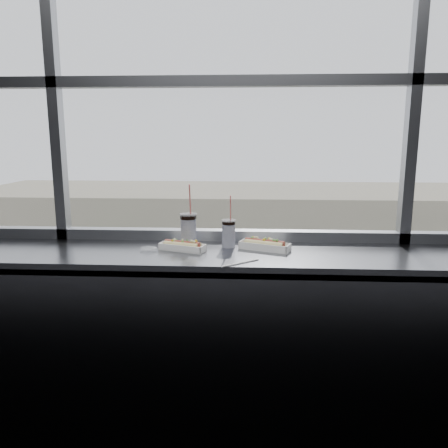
# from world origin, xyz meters

# --- Properties ---
(wall_back_lower) EXTENTS (6.00, 0.00, 6.00)m
(wall_back_lower) POSITION_xyz_m (0.00, 1.50, 0.55)
(wall_back_lower) COLOR black
(wall_back_lower) RESTS_ON ground
(window_glass) EXTENTS (6.00, 0.00, 6.00)m
(window_glass) POSITION_xyz_m (0.00, 1.52, 2.30)
(window_glass) COLOR silver
(window_glass) RESTS_ON ground
(window_mullions) EXTENTS (6.00, 0.08, 2.40)m
(window_mullions) POSITION_xyz_m (0.00, 1.50, 2.30)
(window_mullions) COLOR gray
(window_mullions) RESTS_ON ground
(counter) EXTENTS (6.00, 0.55, 0.06)m
(counter) POSITION_xyz_m (0.00, 1.23, 1.07)
(counter) COLOR gray
(counter) RESTS_ON ground
(counter_fascia) EXTENTS (6.00, 0.04, 1.04)m
(counter_fascia) POSITION_xyz_m (0.00, 0.97, 0.55)
(counter_fascia) COLOR gray
(counter_fascia) RESTS_ON ground
(hotdog_tray_left) EXTENTS (0.26, 0.16, 0.06)m
(hotdog_tray_left) POSITION_xyz_m (-0.24, 1.24, 1.13)
(hotdog_tray_left) COLOR white
(hotdog_tray_left) RESTS_ON counter
(hotdog_tray_right) EXTENTS (0.29, 0.18, 0.07)m
(hotdog_tray_right) POSITION_xyz_m (0.20, 1.28, 1.13)
(hotdog_tray_right) COLOR white
(hotdog_tray_right) RESTS_ON counter
(soda_cup_left) EXTENTS (0.10, 0.10, 0.35)m
(soda_cup_left) POSITION_xyz_m (-0.22, 1.34, 1.20)
(soda_cup_left) COLOR white
(soda_cup_left) RESTS_ON counter
(soda_cup_right) EXTENTS (0.08, 0.08, 0.29)m
(soda_cup_right) POSITION_xyz_m (0.00, 1.33, 1.18)
(soda_cup_right) COLOR white
(soda_cup_right) RESTS_ON counter
(loose_straw) EXTENTS (0.18, 0.14, 0.01)m
(loose_straw) POSITION_xyz_m (0.07, 1.01, 1.10)
(loose_straw) COLOR white
(loose_straw) RESTS_ON counter
(wrapper) EXTENTS (0.10, 0.07, 0.02)m
(wrapper) POSITION_xyz_m (-0.42, 1.22, 1.11)
(wrapper) COLOR silver
(wrapper) RESTS_ON counter
(plaza_ground) EXTENTS (120.00, 120.00, 0.00)m
(plaza_ground) POSITION_xyz_m (0.00, 45.00, -11.00)
(plaza_ground) COLOR #BDBDBD
(plaza_ground) RESTS_ON ground
(street_asphalt) EXTENTS (80.00, 10.00, 0.06)m
(street_asphalt) POSITION_xyz_m (0.00, 21.50, -10.97)
(street_asphalt) COLOR black
(street_asphalt) RESTS_ON plaza_ground
(far_sidewalk) EXTENTS (80.00, 6.00, 0.04)m
(far_sidewalk) POSITION_xyz_m (0.00, 29.50, -10.98)
(far_sidewalk) COLOR #BDBDBD
(far_sidewalk) RESTS_ON plaza_ground
(far_building) EXTENTS (50.00, 14.00, 8.00)m
(far_building) POSITION_xyz_m (0.00, 39.50, -7.00)
(far_building) COLOR gray
(far_building) RESTS_ON plaza_ground
(car_far_c) EXTENTS (2.91, 6.84, 2.27)m
(car_far_c) POSITION_xyz_m (12.60, 25.50, -9.80)
(car_far_c) COLOR #FFF5C7
(car_far_c) RESTS_ON street_asphalt
(car_near_b) EXTENTS (3.31, 6.96, 2.26)m
(car_near_b) POSITION_xyz_m (-6.46, 17.50, -9.81)
(car_near_b) COLOR #363433
(car_near_b) RESTS_ON street_asphalt
(car_far_a) EXTENTS (3.04, 6.88, 2.27)m
(car_far_a) POSITION_xyz_m (-10.67, 25.50, -9.81)
(car_far_a) COLOR black
(car_far_a) RESTS_ON street_asphalt
(car_far_b) EXTENTS (3.38, 6.76, 2.17)m
(car_far_b) POSITION_xyz_m (1.54, 25.50, -9.85)
(car_far_b) COLOR maroon
(car_far_b) RESTS_ON street_asphalt
(pedestrian_a) EXTENTS (0.87, 0.65, 1.96)m
(pedestrian_a) POSITION_xyz_m (-5.42, 30.29, -9.98)
(pedestrian_a) COLOR #66605B
(pedestrian_a) RESTS_ON far_sidewalk
(pedestrian_c) EXTENTS (1.01, 0.75, 2.26)m
(pedestrian_c) POSITION_xyz_m (3.91, 29.84, -9.83)
(pedestrian_c) COLOR #66605B
(pedestrian_c) RESTS_ON far_sidewalk
(tree_left) EXTENTS (3.33, 3.33, 5.20)m
(tree_left) POSITION_xyz_m (-10.03, 29.50, -7.47)
(tree_left) COLOR #47382B
(tree_left) RESTS_ON far_sidewalk
(tree_center) EXTENTS (2.74, 2.74, 4.28)m
(tree_center) POSITION_xyz_m (0.66, 29.50, -8.10)
(tree_center) COLOR #47382B
(tree_center) RESTS_ON far_sidewalk
(tree_right) EXTENTS (2.78, 2.78, 4.34)m
(tree_right) POSITION_xyz_m (12.30, 29.50, -8.06)
(tree_right) COLOR #47382B
(tree_right) RESTS_ON far_sidewalk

